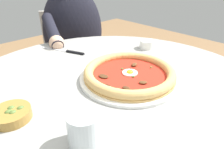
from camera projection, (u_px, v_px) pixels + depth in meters
The scene contains 8 objects.
dining_table at pixel (112, 117), 0.68m from camera, with size 1.05×1.05×0.74m.
pizza_on_plate at pixel (130, 74), 0.66m from camera, with size 0.33×0.33×0.04m.
water_glass at pixel (84, 130), 0.41m from camera, with size 0.07×0.07×0.08m.
steak_knife at pixel (69, 51), 0.88m from camera, with size 0.10×0.21×0.01m.
ramekin_capers at pixel (147, 44), 0.91m from camera, with size 0.06×0.06×0.04m.
olive_pan at pixel (11, 114), 0.49m from camera, with size 0.11×0.09×0.05m.
diner_person at pixel (76, 63), 1.34m from camera, with size 0.49×0.47×1.15m.
cafe_chair_diner at pixel (73, 57), 1.46m from camera, with size 0.54×0.54×0.81m.
Camera 1 is at (0.36, 0.38, 1.07)m, focal length 32.18 mm.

